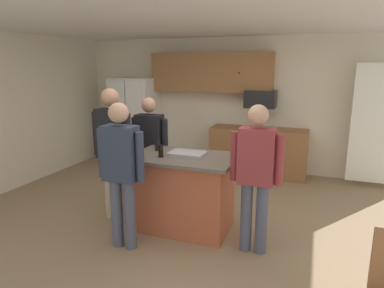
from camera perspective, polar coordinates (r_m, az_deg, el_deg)
The scene contains 17 objects.
floor at distance 4.67m, azimuth -1.95°, elevation -13.09°, with size 7.04×7.04×0.00m, color #937A5B.
ceiling at distance 4.23m, azimuth -2.24°, elevation 20.43°, with size 7.04×7.04×0.00m, color white.
back_wall at distance 6.91m, azimuth 6.83°, elevation 6.66°, with size 6.40×0.10×2.60m, color beige.
french_door_window_panel at distance 6.43m, azimuth 29.04°, elevation 2.84°, with size 0.90×0.06×2.00m, color white.
cabinet_run_upper at distance 6.78m, azimuth 3.21°, elevation 11.91°, with size 2.40×0.38×0.75m.
cabinet_run_lower at distance 6.63m, azimuth 11.02°, elevation -1.23°, with size 1.80×0.63×0.90m.
refrigerator at distance 7.31m, azimuth -9.51°, elevation 3.79°, with size 0.88×0.76×1.81m.
microwave_over_range at distance 6.48m, azimuth 11.44°, elevation 7.42°, with size 0.56×0.40×0.32m, color black.
kitchen_island at distance 4.35m, azimuth -1.38°, elevation -8.07°, with size 1.29×0.84×0.96m.
person_host_foreground at distance 4.97m, azimuth -7.08°, elevation -0.18°, with size 0.57×0.22×1.62m.
person_guest_right at distance 3.73m, azimuth 10.67°, elevation -4.30°, with size 0.57×0.22×1.66m.
person_guest_by_door at distance 4.60m, azimuth -13.22°, elevation -0.14°, with size 0.57×0.23×1.77m.
person_elder_center at distance 3.83m, azimuth -11.82°, elevation -3.76°, with size 0.57×0.22×1.68m.
tumbler_amber at distance 4.15m, azimuth -8.55°, elevation -1.19°, with size 0.06×0.06×0.16m.
glass_stout_tall at distance 4.16m, azimuth -5.26°, elevation -1.16°, with size 0.06×0.06×0.15m.
glass_pilsner at distance 4.47m, azimuth -5.85°, elevation -0.28°, with size 0.06×0.06×0.14m.
serving_tray at distance 4.22m, azimuth -0.81°, elevation -1.65°, with size 0.44×0.30×0.04m.
Camera 1 is at (1.60, -3.88, 2.05)m, focal length 31.77 mm.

